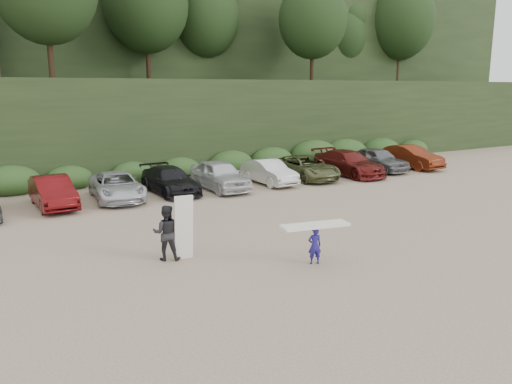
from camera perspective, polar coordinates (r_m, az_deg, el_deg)
ground at (r=18.32m, az=5.32°, el=-5.58°), size 120.00×120.00×0.00m
hillside_backdrop at (r=51.44m, az=-19.69°, el=17.59°), size 90.00×41.50×28.00m
parked_cars at (r=26.02m, az=-11.63°, el=1.12°), size 39.52×5.78×1.61m
child_surfer at (r=15.80m, az=6.74°, el=-5.10°), size 2.25×1.00×1.30m
adult_surfer at (r=16.30m, az=-10.03°, el=-4.55°), size 1.36×1.01×2.14m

